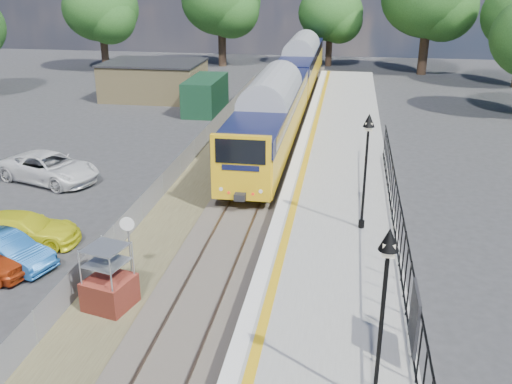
% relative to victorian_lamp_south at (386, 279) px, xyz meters
% --- Properties ---
extents(ground, '(120.00, 120.00, 0.00)m').
position_rel_victorian_lamp_south_xyz_m(ground, '(-5.50, 4.00, -4.30)').
color(ground, '#2D2D30').
rests_on(ground, ground).
extents(track_bed, '(5.90, 80.00, 0.29)m').
position_rel_victorian_lamp_south_xyz_m(track_bed, '(-5.97, 13.67, -4.21)').
color(track_bed, '#473F38').
rests_on(track_bed, ground).
extents(platform, '(5.00, 70.00, 0.90)m').
position_rel_victorian_lamp_south_xyz_m(platform, '(-1.30, 12.00, -3.85)').
color(platform, gray).
rests_on(platform, ground).
extents(platform_edge, '(0.90, 70.00, 0.01)m').
position_rel_victorian_lamp_south_xyz_m(platform_edge, '(-3.36, 12.00, -3.39)').
color(platform_edge, silver).
rests_on(platform_edge, platform).
extents(victorian_lamp_south, '(0.44, 0.44, 4.60)m').
position_rel_victorian_lamp_south_xyz_m(victorian_lamp_south, '(0.00, 0.00, 0.00)').
color(victorian_lamp_south, black).
rests_on(victorian_lamp_south, platform).
extents(victorian_lamp_north, '(0.44, 0.44, 4.60)m').
position_rel_victorian_lamp_south_xyz_m(victorian_lamp_north, '(-0.20, 10.00, 0.00)').
color(victorian_lamp_north, black).
rests_on(victorian_lamp_north, platform).
extents(palisade_fence, '(0.12, 26.00, 2.00)m').
position_rel_victorian_lamp_south_xyz_m(palisade_fence, '(1.05, 6.24, -2.46)').
color(palisade_fence, black).
rests_on(palisade_fence, platform).
extents(wire_fence, '(0.06, 52.00, 1.20)m').
position_rel_victorian_lamp_south_xyz_m(wire_fence, '(-9.70, 16.00, -3.70)').
color(wire_fence, '#999EA3').
rests_on(wire_fence, ground).
extents(outbuilding, '(10.80, 10.10, 3.12)m').
position_rel_victorian_lamp_south_xyz_m(outbuilding, '(-16.41, 35.21, -2.78)').
color(outbuilding, tan).
rests_on(outbuilding, ground).
extents(tree_line, '(56.80, 43.80, 11.88)m').
position_rel_victorian_lamp_south_xyz_m(tree_line, '(-4.10, 46.00, 2.31)').
color(tree_line, '#332319').
rests_on(tree_line, ground).
extents(train, '(2.82, 40.83, 3.51)m').
position_rel_victorian_lamp_south_xyz_m(train, '(-5.50, 32.86, -1.96)').
color(train, gold).
rests_on(train, ground).
extents(brick_plinth, '(1.69, 1.69, 2.26)m').
position_rel_victorian_lamp_south_xyz_m(brick_plinth, '(-8.35, 4.29, -3.21)').
color(brick_plinth, '#983826').
rests_on(brick_plinth, ground).
extents(speed_sign, '(0.51, 0.13, 2.54)m').
position_rel_victorian_lamp_south_xyz_m(speed_sign, '(-8.25, 5.96, -2.59)').
color(speed_sign, '#999EA3').
rests_on(speed_sign, ground).
extents(car_blue, '(4.13, 2.42, 1.28)m').
position_rel_victorian_lamp_south_xyz_m(car_blue, '(-13.25, 6.31, -3.66)').
color(car_blue, '#1B56A2').
rests_on(car_blue, ground).
extents(car_yellow, '(4.75, 2.40, 1.32)m').
position_rel_victorian_lamp_south_xyz_m(car_yellow, '(-13.66, 8.14, -3.64)').
color(car_yellow, yellow).
rests_on(car_yellow, ground).
extents(car_white, '(5.96, 4.05, 1.52)m').
position_rel_victorian_lamp_south_xyz_m(car_white, '(-16.20, 15.15, -3.54)').
color(car_white, silver).
rests_on(car_white, ground).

